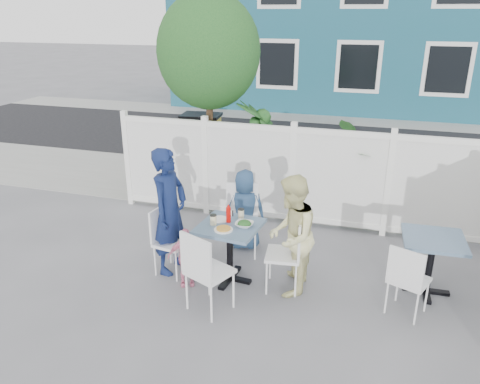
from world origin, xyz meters
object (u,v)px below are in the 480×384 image
(main_table, at_px, (230,238))
(chair_right, at_px, (290,249))
(man, at_px, (170,211))
(woman, at_px, (291,236))
(chair_back, at_px, (242,213))
(chair_near, at_px, (204,267))
(spare_table, at_px, (432,251))
(chair_left, at_px, (167,235))
(toddler, at_px, (186,257))
(utility_cabinet, at_px, (202,149))
(boy, at_px, (245,210))

(main_table, distance_m, chair_right, 0.77)
(man, height_order, woman, man)
(chair_back, relative_size, chair_near, 0.99)
(main_table, xyz_separation_m, woman, (0.78, -0.02, 0.15))
(chair_near, bearing_deg, chair_right, 66.52)
(chair_near, bearing_deg, woman, 64.72)
(spare_table, distance_m, chair_left, 3.28)
(toddler, bearing_deg, utility_cabinet, 83.68)
(chair_right, relative_size, toddler, 1.23)
(spare_table, bearing_deg, main_table, -170.09)
(boy, bearing_deg, toddler, 57.34)
(chair_near, bearing_deg, chair_left, 161.69)
(chair_back, relative_size, toddler, 1.29)
(utility_cabinet, bearing_deg, chair_right, -60.18)
(chair_right, bearing_deg, toddler, 95.81)
(chair_near, bearing_deg, toddler, 155.84)
(chair_right, distance_m, chair_near, 1.12)
(spare_table, height_order, toddler, toddler)
(spare_table, bearing_deg, woman, -164.86)
(man, xyz_separation_m, boy, (0.75, 0.89, -0.25))
(woman, bearing_deg, spare_table, 103.03)
(utility_cabinet, height_order, chair_right, utility_cabinet)
(main_table, height_order, woman, woman)
(chair_back, bearing_deg, chair_near, 76.83)
(utility_cabinet, distance_m, spare_table, 5.17)
(chair_left, relative_size, boy, 0.76)
(chair_left, bearing_deg, man, 167.33)
(man, bearing_deg, toddler, -124.83)
(utility_cabinet, relative_size, spare_table, 1.73)
(boy, bearing_deg, spare_table, 155.16)
(main_table, relative_size, boy, 0.68)
(utility_cabinet, height_order, woman, woman)
(chair_left, height_order, man, man)
(woman, bearing_deg, man, -94.01)
(utility_cabinet, distance_m, woman, 4.34)
(utility_cabinet, distance_m, chair_left, 3.66)
(chair_near, bearing_deg, utility_cabinet, 135.23)
(utility_cabinet, xyz_separation_m, chair_near, (1.68, -4.26, -0.06))
(boy, relative_size, toddler, 1.52)
(woman, distance_m, toddler, 1.34)
(chair_right, xyz_separation_m, toddler, (-1.26, -0.28, -0.17))
(toddler, bearing_deg, woman, -13.61)
(chair_back, height_order, chair_near, chair_near)
(chair_left, bearing_deg, chair_back, 146.93)
(utility_cabinet, height_order, chair_left, utility_cabinet)
(boy, bearing_deg, chair_near, 77.23)
(chair_back, height_order, toddler, chair_back)
(utility_cabinet, bearing_deg, boy, -63.07)
(chair_right, bearing_deg, boy, 35.92)
(chair_left, bearing_deg, utility_cabinet, -156.33)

